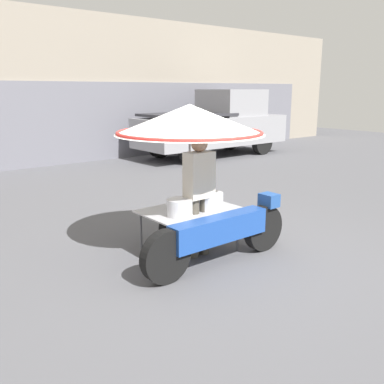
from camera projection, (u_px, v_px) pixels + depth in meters
The scene contains 4 objects.
ground_plane at pixel (216, 258), 5.66m from camera, with size 36.00×36.00×0.00m, color #56565B.
vendor_motorcycle_cart at pixel (193, 141), 5.50m from camera, with size 2.28×1.94×1.99m.
vendor_person at pixel (199, 190), 5.56m from camera, with size 0.38×0.22×1.62m.
pickup_truck at pixel (216, 125), 14.19m from camera, with size 5.25×1.88×2.17m.
Camera 1 is at (-3.59, -3.91, 2.18)m, focal length 40.00 mm.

